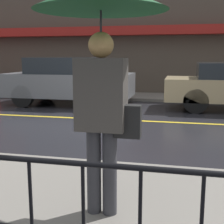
{
  "coord_description": "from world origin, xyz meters",
  "views": [
    {
      "loc": [
        2.15,
        -7.62,
        1.61
      ],
      "look_at": [
        0.89,
        -1.91,
        0.55
      ],
      "focal_mm": 50.0,
      "sensor_mm": 36.0,
      "label": 1
    }
  ],
  "objects": [
    {
      "name": "ground_plane",
      "position": [
        0.0,
        0.0,
        0.0
      ],
      "size": [
        80.0,
        80.0,
        0.0
      ],
      "primitive_type": "plane",
      "color": "black"
    },
    {
      "name": "sidewalk_far",
      "position": [
        0.0,
        4.38,
        0.05
      ],
      "size": [
        28.0,
        1.98,
        0.1
      ],
      "color": "slate",
      "rests_on": "ground_plane"
    },
    {
      "name": "lane_marking",
      "position": [
        0.0,
        0.0,
        0.0
      ],
      "size": [
        25.2,
        0.12,
        0.01
      ],
      "color": "gold",
      "rests_on": "ground_plane"
    },
    {
      "name": "building_storefront",
      "position": [
        0.0,
        5.49,
        2.55
      ],
      "size": [
        28.0,
        0.85,
        5.1
      ],
      "color": "#4C4238",
      "rests_on": "ground_plane"
    },
    {
      "name": "pedestrian",
      "position": [
        1.45,
        -4.88,
        1.86
      ],
      "size": [
        1.18,
        1.18,
        2.16
      ],
      "rotation": [
        0.0,
        0.0,
        3.14
      ],
      "color": "#333338",
      "rests_on": "sidewalk_near"
    },
    {
      "name": "car_grey",
      "position": [
        -1.48,
        2.15,
        0.8
      ],
      "size": [
        4.1,
        1.89,
        1.56
      ],
      "color": "slate",
      "rests_on": "ground_plane"
    }
  ]
}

